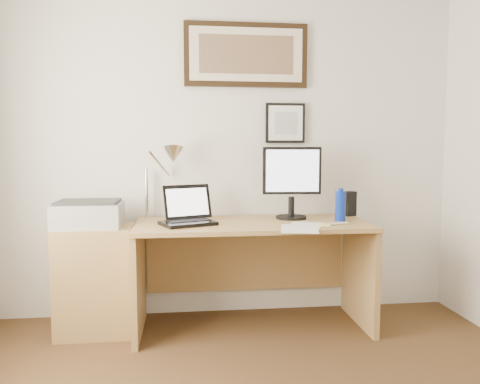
{
  "coord_description": "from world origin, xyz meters",
  "views": [
    {
      "loc": [
        -0.3,
        -1.54,
        1.25
      ],
      "look_at": [
        0.04,
        1.43,
        0.98
      ],
      "focal_mm": 35.0,
      "sensor_mm": 36.0,
      "label": 1
    }
  ],
  "objects": [
    {
      "name": "wall_back",
      "position": [
        0.0,
        2.0,
        1.25
      ],
      "size": [
        3.5,
        0.02,
        2.5
      ],
      "primitive_type": "cube",
      "color": "white",
      "rests_on": "ground"
    },
    {
      "name": "side_cabinet",
      "position": [
        -0.92,
        1.68,
        0.36
      ],
      "size": [
        0.5,
        0.4,
        0.73
      ],
      "primitive_type": "cube",
      "color": "#9E7942",
      "rests_on": "floor"
    },
    {
      "name": "water_bottle",
      "position": [
        0.77,
        1.62,
        0.86
      ],
      "size": [
        0.07,
        0.07,
        0.21
      ],
      "primitive_type": "cylinder",
      "color": "#0C279C",
      "rests_on": "desk"
    },
    {
      "name": "bottle_cap",
      "position": [
        0.77,
        1.62,
        0.97
      ],
      "size": [
        0.04,
        0.04,
        0.02
      ],
      "primitive_type": "cylinder",
      "color": "#0C279C",
      "rests_on": "water_bottle"
    },
    {
      "name": "speaker",
      "position": [
        0.93,
        1.86,
        0.84
      ],
      "size": [
        0.1,
        0.09,
        0.19
      ],
      "primitive_type": "cube",
      "rotation": [
        0.0,
        0.0,
        0.2
      ],
      "color": "black",
      "rests_on": "desk"
    },
    {
      "name": "paper_sheet_a",
      "position": [
        0.41,
        1.32,
        0.75
      ],
      "size": [
        0.3,
        0.37,
        0.0
      ],
      "primitive_type": "cube",
      "rotation": [
        0.0,
        0.0,
        -0.22
      ],
      "color": "silver",
      "rests_on": "desk"
    },
    {
      "name": "paper_sheet_b",
      "position": [
        0.47,
        1.43,
        0.75
      ],
      "size": [
        0.32,
        0.37,
        0.0
      ],
      "primitive_type": "cube",
      "rotation": [
        0.0,
        0.0,
        -0.41
      ],
      "color": "silver",
      "rests_on": "desk"
    },
    {
      "name": "sticky_pad",
      "position": [
        0.59,
        1.41,
        0.76
      ],
      "size": [
        0.1,
        0.1,
        0.01
      ],
      "primitive_type": "cube",
      "rotation": [
        0.0,
        0.0,
        -0.25
      ],
      "color": "#E7EA6F",
      "rests_on": "desk"
    },
    {
      "name": "marker_pen",
      "position": [
        0.71,
        1.45,
        0.76
      ],
      "size": [
        0.14,
        0.06,
        0.02
      ],
      "primitive_type": "cylinder",
      "rotation": [
        0.0,
        1.57,
        0.35
      ],
      "color": "white",
      "rests_on": "desk"
    },
    {
      "name": "book",
      "position": [
        -0.42,
        1.55,
        0.76
      ],
      "size": [
        0.24,
        0.28,
        0.02
      ],
      "primitive_type": "imported",
      "rotation": [
        0.0,
        0.0,
        0.31
      ],
      "color": "tan",
      "rests_on": "desk"
    },
    {
      "name": "desk",
      "position": [
        0.15,
        1.72,
        0.51
      ],
      "size": [
        1.6,
        0.7,
        0.75
      ],
      "color": "#9E7942",
      "rests_on": "floor"
    },
    {
      "name": "laptop",
      "position": [
        -0.29,
        1.61,
        0.81
      ],
      "size": [
        0.41,
        0.41,
        0.26
      ],
      "color": "black",
      "rests_on": "desk"
    },
    {
      "name": "lcd_monitor",
      "position": [
        0.45,
        1.76,
        1.04
      ],
      "size": [
        0.42,
        0.22,
        0.52
      ],
      "color": "black",
      "rests_on": "desk"
    },
    {
      "name": "printer",
      "position": [
        -0.96,
        1.69,
        0.82
      ],
      "size": [
        0.44,
        0.34,
        0.18
      ],
      "color": "#A8A8AB",
      "rests_on": "side_cabinet"
    },
    {
      "name": "desk_lamp",
      "position": [
        -0.41,
        1.81,
        1.19
      ],
      "size": [
        0.29,
        0.27,
        0.53
      ],
      "color": "silver",
      "rests_on": "desk"
    },
    {
      "name": "picture_large",
      "position": [
        0.15,
        1.97,
        1.95
      ],
      "size": [
        0.92,
        0.04,
        0.47
      ],
      "color": "black",
      "rests_on": "wall_back"
    },
    {
      "name": "picture_small",
      "position": [
        0.45,
        1.97,
        1.45
      ],
      "size": [
        0.3,
        0.03,
        0.3
      ],
      "color": "black",
      "rests_on": "wall_back"
    }
  ]
}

